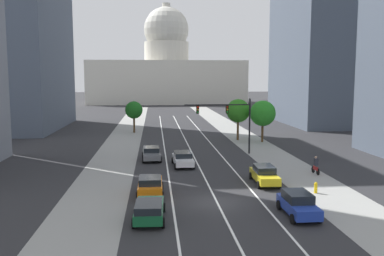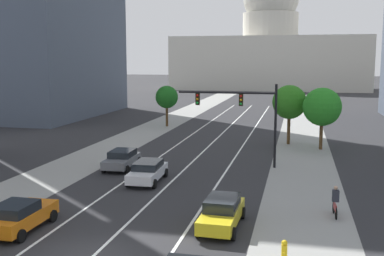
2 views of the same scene
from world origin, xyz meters
The scene contains 20 objects.
ground_plane centered at (0.00, 40.00, 0.00)m, with size 400.00×400.00×0.00m, color #2B2B2D.
sidewalk_left centered at (-9.08, 35.00, 0.01)m, with size 5.10×130.00×0.01m, color gray.
sidewalk_right centered at (9.08, 35.00, 0.01)m, with size 5.10×130.00×0.01m, color gray.
lane_stripe_left centered at (-3.27, 25.00, 0.01)m, with size 0.16×90.00×0.01m, color white.
lane_stripe_center centered at (0.00, 25.00, 0.01)m, with size 0.16×90.00×0.01m, color white.
lane_stripe_right centered at (3.27, 25.00, 0.01)m, with size 0.16×90.00×0.01m, color white.
office_tower_far_right centered at (30.32, 51.03, 19.94)m, with size 18.63×25.76×39.80m.
capitol_building centered at (0.00, 120.48, 11.30)m, with size 54.27×22.11×34.98m.
car_yellow centered at (4.90, 5.04, 0.80)m, with size 2.03×4.73×1.56m.
car_blue centered at (4.90, -3.49, 0.82)m, with size 1.93×4.30×1.57m.
car_orange centered at (-4.90, 2.29, 0.79)m, with size 2.08×4.35×1.52m.
car_white centered at (-1.64, 12.86, 0.78)m, with size 2.21×4.79×1.47m.
car_gray centered at (-4.90, 16.33, 0.77)m, with size 2.22×4.54×1.45m.
car_green centered at (-4.91, -3.65, 0.76)m, with size 2.13×4.48×1.42m.
traffic_signal_mast centered at (4.35, 19.26, 4.65)m, with size 7.93×0.39×6.64m.
fire_hydrant centered at (8.16, 1.65, 0.46)m, with size 0.26×0.35×0.91m.
cyclist centered at (10.68, 8.06, 0.85)m, with size 0.38×1.70×1.72m.
street_tree_far_right centered at (10.75, 28.04, 4.08)m, with size 3.63×3.63×5.92m.
street_tree_mid_left centered at (-7.90, 39.93, 3.76)m, with size 2.88×2.88×5.23m.
street_tree_near_right centered at (7.66, 30.30, 4.27)m, with size 3.43×3.43×6.01m.
Camera 1 is at (-4.51, -29.53, 9.11)m, focal length 39.03 mm.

